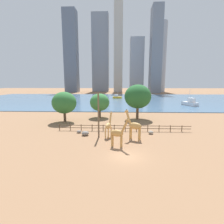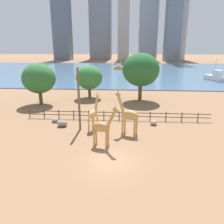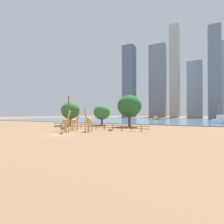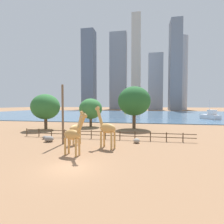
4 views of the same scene
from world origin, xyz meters
The scene contains 21 objects.
ground_plane centered at (0.00, 80.00, 0.00)m, with size 400.00×400.00×0.00m, color #8C6647.
harbor_water centered at (0.00, 77.00, 0.10)m, with size 180.00×86.00×0.20m, color #476B8C.
giraffe_tall centered at (-2.83, 8.06, 2.10)m, with size 1.36×2.79×4.52m.
giraffe_companion centered at (-1.15, 3.31, 2.14)m, with size 3.00×1.40×4.55m.
giraffe_young centered at (1.53, 6.92, 2.40)m, with size 3.11×1.92×5.17m.
utility_pole centered at (-4.57, 7.89, 3.91)m, with size 0.28×0.28×7.81m, color brown.
boulder_near_fence centered at (-7.15, 8.81, 0.41)m, with size 1.35×1.09×0.82m, color gray.
boulder_by_pole centered at (4.96, 10.24, 0.32)m, with size 0.91×0.86×0.64m, color gray.
boulder_small centered at (-8.67, 10.33, 0.27)m, with size 0.88×0.71×0.53m, color gray.
enclosure_fence centered at (-0.37, 12.00, 0.76)m, with size 26.12×0.14×1.30m.
tree_left_large centered at (-14.32, 19.80, 4.70)m, with size 5.85×5.85×7.35m.
tree_center_broad centered at (3.80, 24.09, 5.92)m, with size 6.91×6.91×9.05m.
tree_right_tall centered at (-6.38, 25.67, 4.18)m, with size 5.31×5.31×6.58m.
boat_ferry centered at (27.87, 50.54, 1.29)m, with size 4.95×7.70×6.52m.
boat_sailboat centered at (-2.45, 82.76, 0.99)m, with size 5.52×2.91×4.72m.
skyline_tower_needle centered at (15.72, 156.91, 26.04)m, with size 13.13×11.58×52.09m, color #939EAD.
skyline_block_central centered at (39.99, 162.20, 34.21)m, with size 10.97×10.97×68.43m, color #939EAD.
skyline_tower_glass centered at (-48.08, 152.29, 38.43)m, with size 12.17×11.73×76.85m, color slate.
skyline_block_left centered at (-2.55, 162.07, 45.81)m, with size 8.60×14.89×91.62m, color #B7B2A8.
skyline_block_right centered at (-21.41, 169.36, 39.47)m, with size 17.18×10.97×78.95m, color gray.
skyline_tower_short centered at (30.71, 140.77, 37.13)m, with size 9.11×13.46×74.25m, color slate.
Camera 4 is at (6.00, -13.39, 5.26)m, focal length 28.00 mm.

